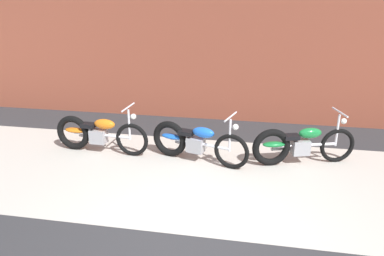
# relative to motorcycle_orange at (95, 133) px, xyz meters

# --- Properties ---
(ground_plane) EXTENTS (80.00, 80.00, 0.00)m
(ground_plane) POSITION_rel_motorcycle_orange_xyz_m (2.55, -2.46, -0.40)
(ground_plane) COLOR #2D2D30
(sidewalk_slab) EXTENTS (36.00, 3.50, 0.01)m
(sidewalk_slab) POSITION_rel_motorcycle_orange_xyz_m (2.55, -0.71, -0.40)
(sidewalk_slab) COLOR #B2ADA3
(sidewalk_slab) RESTS_ON ground
(brick_building_wall) EXTENTS (36.00, 0.50, 5.33)m
(brick_building_wall) POSITION_rel_motorcycle_orange_xyz_m (2.55, 2.74, 2.27)
(brick_building_wall) COLOR brown
(brick_building_wall) RESTS_ON ground
(motorcycle_orange) EXTENTS (2.01, 0.58, 1.03)m
(motorcycle_orange) POSITION_rel_motorcycle_orange_xyz_m (0.00, 0.00, 0.00)
(motorcycle_orange) COLOR black
(motorcycle_orange) RESTS_ON ground
(motorcycle_blue) EXTENTS (1.96, 0.79, 1.03)m
(motorcycle_blue) POSITION_rel_motorcycle_orange_xyz_m (2.02, -0.07, 0.00)
(motorcycle_blue) COLOR black
(motorcycle_blue) RESTS_ON ground
(motorcycle_green) EXTENTS (1.95, 0.82, 1.03)m
(motorcycle_green) POSITION_rel_motorcycle_orange_xyz_m (3.99, 0.13, 0.00)
(motorcycle_green) COLOR black
(motorcycle_green) RESTS_ON ground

